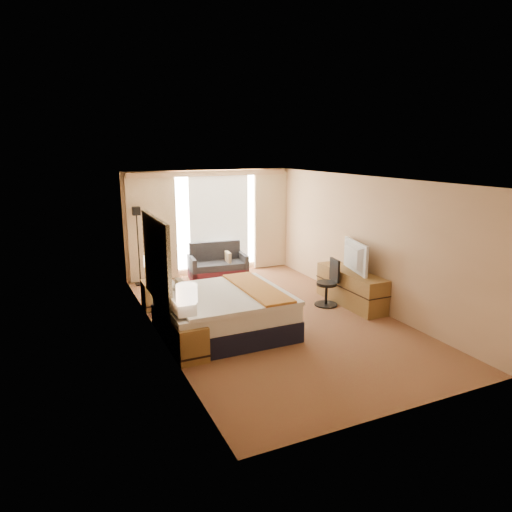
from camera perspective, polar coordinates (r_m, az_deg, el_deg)
name	(u,v)px	position (r m, az deg, el deg)	size (l,w,h in m)	color
floor	(270,317)	(8.73, 1.80, -7.67)	(4.20, 7.00, 0.02)	maroon
ceiling	(271,179)	(8.16, 1.94, 9.62)	(4.20, 7.00, 0.02)	silver
wall_back	(209,222)	(11.53, -5.89, 4.19)	(4.20, 0.02, 2.60)	#D9AF84
wall_front	(406,312)	(5.56, 18.21, -6.66)	(4.20, 0.02, 2.60)	#D9AF84
wall_left	(156,262)	(7.67, -12.34, -0.78)	(0.02, 7.00, 2.60)	#D9AF84
wall_right	(364,241)	(9.45, 13.37, 1.83)	(0.02, 7.00, 2.60)	#D9AF84
headboard	(156,261)	(7.87, -12.36, -0.57)	(0.06, 1.85, 1.50)	black
nightstand_left	(190,342)	(7.09, -8.20, -10.59)	(0.45, 0.52, 0.55)	olive
nightstand_right	(155,295)	(9.36, -12.57, -4.72)	(0.45, 0.52, 0.55)	olive
media_dresser	(351,288)	(9.52, 11.77, -3.90)	(0.50, 1.80, 0.70)	olive
window	(219,221)	(11.58, -4.67, 4.36)	(2.30, 0.02, 2.30)	white
curtains	(210,219)	(11.40, -5.74, 4.65)	(4.12, 0.19, 2.56)	beige
bed	(223,312)	(7.94, -4.15, -6.98)	(2.11, 1.93, 1.03)	black
loveseat	(218,266)	(11.25, -4.81, -1.31)	(1.45, 0.88, 0.86)	#561821
floor_lamp	(137,230)	(10.77, -14.60, 3.14)	(0.23, 0.23, 1.83)	black
desk_chair	(329,285)	(9.37, 9.09, -3.58)	(0.47, 0.47, 0.96)	black
lamp_left	(187,294)	(6.73, -8.64, -4.76)	(0.31, 0.31, 0.66)	black
lamp_right	(150,262)	(9.17, -13.08, -0.68)	(0.25, 0.25, 0.53)	black
tissue_box	(196,318)	(7.09, -7.46, -7.68)	(0.12, 0.12, 0.11)	#85A3CE
telephone	(156,281)	(9.18, -12.35, -3.06)	(0.17, 0.14, 0.07)	black
television	(350,257)	(9.32, 11.73, -0.06)	(1.08, 0.14, 0.62)	black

